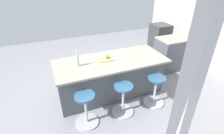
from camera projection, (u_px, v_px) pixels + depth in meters
The scene contains 11 objects.
ground_plane at pixel (103, 93), 4.01m from camera, with size 8.18×8.18×0.00m, color gray.
interior_partition_left at pixel (217, 22), 4.38m from camera, with size 0.15×5.41×2.71m.
sink_cabinet at pixel (188, 50), 5.01m from camera, with size 2.01×0.60×1.20m.
oven_range at pixel (160, 37), 6.12m from camera, with size 0.60×0.61×0.89m.
kitchen_island at pixel (110, 77), 3.78m from camera, with size 2.33×0.98×0.88m.
stool_by_window at pixel (155, 91), 3.55m from camera, with size 0.44×0.44×0.65m.
stool_middle at pixel (123, 100), 3.31m from camera, with size 0.44×0.44×0.65m.
stool_near_camera at pixel (86, 110), 3.07m from camera, with size 0.44×0.44×0.65m.
cutting_board at pixel (105, 59), 3.56m from camera, with size 0.36×0.24×0.02m, color tan.
apple_green at pixel (107, 57), 3.55m from camera, with size 0.08×0.08×0.08m, color #609E2D.
water_bottle at pixel (77, 60), 3.26m from camera, with size 0.06×0.06×0.31m.
Camera 1 is at (1.00, 3.04, 2.49)m, focal length 27.31 mm.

